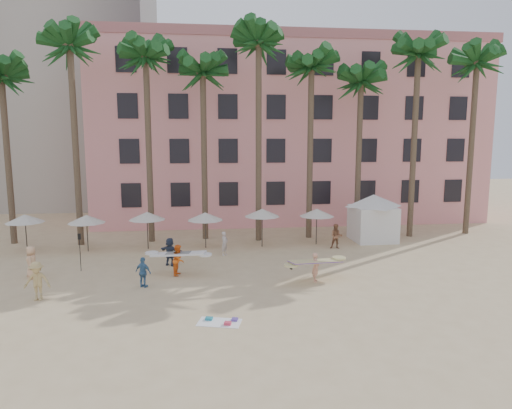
{
  "coord_description": "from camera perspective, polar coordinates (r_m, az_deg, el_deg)",
  "views": [
    {
      "loc": [
        -1.07,
        -19.09,
        7.75
      ],
      "look_at": [
        1.83,
        6.0,
        4.0
      ],
      "focal_mm": 32.0,
      "sensor_mm": 36.0,
      "label": 1
    }
  ],
  "objects": [
    {
      "name": "umbrella_row",
      "position": [
        32.11,
        -9.94,
        -1.4
      ],
      "size": [
        22.5,
        2.7,
        2.73
      ],
      "color": "#332B23",
      "rests_on": "ground"
    },
    {
      "name": "carrier_white",
      "position": [
        26.27,
        -9.68,
        -6.69
      ],
      "size": [
        3.2,
        1.47,
        1.75
      ],
      "color": "orange",
      "rests_on": "ground"
    },
    {
      "name": "pink_hotel",
      "position": [
        45.8,
        3.61,
        8.75
      ],
      "size": [
        35.0,
        14.0,
        16.0
      ],
      "primitive_type": "cube",
      "color": "pink",
      "rests_on": "ground"
    },
    {
      "name": "cabana",
      "position": [
        35.28,
        14.43,
        -1.09
      ],
      "size": [
        4.59,
        4.59,
        3.5
      ],
      "color": "silver",
      "rests_on": "ground"
    },
    {
      "name": "carrier_yellow",
      "position": [
        24.99,
        7.47,
        -7.49
      ],
      "size": [
        3.18,
        1.82,
        1.59
      ],
      "color": "#E0997E",
      "rests_on": "ground"
    },
    {
      "name": "beachgoers",
      "position": [
        26.86,
        -12.74,
        -6.57
      ],
      "size": [
        19.53,
        9.06,
        1.89
      ],
      "color": "tan",
      "rests_on": "ground"
    },
    {
      "name": "paddle",
      "position": [
        28.44,
        -21.16,
        -5.01
      ],
      "size": [
        0.18,
        0.04,
        2.23
      ],
      "color": "black",
      "rests_on": "ground"
    },
    {
      "name": "beach_towel",
      "position": [
        19.9,
        -4.43,
        -14.4
      ],
      "size": [
        2.0,
        1.43,
        0.14
      ],
      "color": "white",
      "rests_on": "ground"
    },
    {
      "name": "ground",
      "position": [
        20.63,
        -3.22,
        -13.64
      ],
      "size": [
        120.0,
        120.0,
        0.0
      ],
      "primitive_type": "plane",
      "color": "#D1B789",
      "rests_on": "ground"
    },
    {
      "name": "palm_row",
      "position": [
        34.52,
        -4.07,
        17.12
      ],
      "size": [
        44.4,
        5.4,
        16.3
      ],
      "color": "brown",
      "rests_on": "ground"
    }
  ]
}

